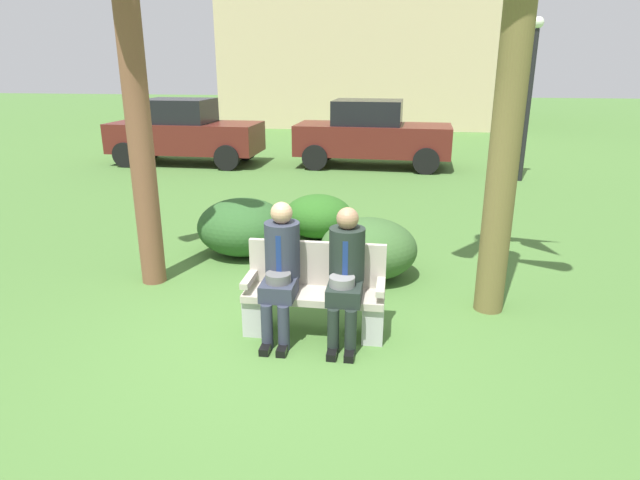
{
  "coord_description": "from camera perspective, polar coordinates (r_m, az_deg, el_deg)",
  "views": [
    {
      "loc": [
        1.01,
        -4.59,
        2.58
      ],
      "look_at": [
        0.25,
        0.58,
        0.85
      ],
      "focal_mm": 30.24,
      "sensor_mm": 36.0,
      "label": 1
    }
  ],
  "objects": [
    {
      "name": "ground_plane",
      "position": [
        5.36,
        -3.63,
        -10.49
      ],
      "size": [
        80.0,
        80.0,
        0.0
      ],
      "primitive_type": "plane",
      "color": "#477233"
    },
    {
      "name": "park_bench",
      "position": [
        5.35,
        -0.55,
        -5.79
      ],
      "size": [
        1.37,
        0.44,
        0.9
      ],
      "color": "#B7AD9E",
      "rests_on": "ground"
    },
    {
      "name": "seated_man_left",
      "position": [
        5.16,
        -4.19,
        -2.63
      ],
      "size": [
        0.34,
        0.72,
        1.33
      ],
      "color": "#2D3342",
      "rests_on": "ground"
    },
    {
      "name": "seated_man_right",
      "position": [
        5.07,
        2.73,
        -3.16
      ],
      "size": [
        0.34,
        0.72,
        1.3
      ],
      "color": "#1E2823",
      "rests_on": "ground"
    },
    {
      "name": "shrub_near_bench",
      "position": [
        6.72,
        5.14,
        -0.9
      ],
      "size": [
        1.21,
        1.11,
        0.75
      ],
      "primitive_type": "ellipsoid",
      "color": "#375D2C",
      "rests_on": "ground"
    },
    {
      "name": "shrub_mid_lawn",
      "position": [
        8.28,
        -0.19,
        2.54
      ],
      "size": [
        1.06,
        0.97,
        0.66
      ],
      "primitive_type": "ellipsoid",
      "color": "#2B631F",
      "rests_on": "ground"
    },
    {
      "name": "shrub_far_lawn",
      "position": [
        7.59,
        -8.17,
        1.39
      ],
      "size": [
        1.27,
        1.16,
        0.79
      ],
      "primitive_type": "ellipsoid",
      "color": "#2C5727",
      "rests_on": "ground"
    },
    {
      "name": "parked_car_near",
      "position": [
        14.89,
        -14.15,
        11.03
      ],
      "size": [
        3.93,
        1.77,
        1.68
      ],
      "color": "#591E19",
      "rests_on": "ground"
    },
    {
      "name": "parked_car_far",
      "position": [
        14.08,
        5.49,
        11.1
      ],
      "size": [
        3.96,
        1.83,
        1.68
      ],
      "color": "#591E19",
      "rests_on": "ground"
    },
    {
      "name": "street_lamp",
      "position": [
        12.99,
        21.43,
        15.19
      ],
      "size": [
        0.24,
        0.24,
        3.49
      ],
      "color": "black",
      "rests_on": "ground"
    }
  ]
}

